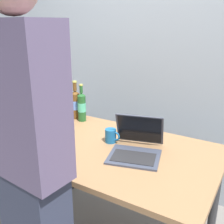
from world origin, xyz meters
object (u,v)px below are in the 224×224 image
Objects in this scene: beer_bottle_brown at (82,106)px; person_figure at (30,166)px; beer_bottle_amber at (76,104)px; coffee_mug at (111,136)px; laptop at (136,146)px; beer_bottle_green at (59,105)px.

person_figure reaches higher than beer_bottle_brown.
coffee_mug is (0.51, -0.26, -0.08)m from beer_bottle_amber.
coffee_mug is (-0.22, 0.06, -0.00)m from laptop.
beer_bottle_amber is at bearing 156.53° from laptop.
beer_bottle_amber is at bearing 36.51° from beer_bottle_green.
laptop is 1.29× the size of beer_bottle_amber.
beer_bottle_brown is at bearing 114.67° from person_figure.
beer_bottle_green is 0.18× the size of person_figure.
beer_bottle_green is (-0.11, -0.08, -0.00)m from beer_bottle_amber.
person_figure is at bearing -54.72° from beer_bottle_green.
beer_bottle_green is at bearing -163.50° from beer_bottle_brown.
laptop is at bearing 71.63° from person_figure.
beer_bottle_brown is 1.04m from person_figure.
person_figure is 0.72m from coffee_mug.
person_figure is at bearing -65.33° from beer_bottle_brown.
beer_bottle_green is at bearing 125.28° from person_figure.
beer_bottle_green is 1.09m from person_figure.
beer_bottle_brown is 0.50m from coffee_mug.
beer_bottle_green reaches higher than beer_bottle_amber.
beer_bottle_green is at bearing -143.49° from beer_bottle_amber.
laptop is 0.23× the size of person_figure.
laptop is 3.78× the size of coffee_mug.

